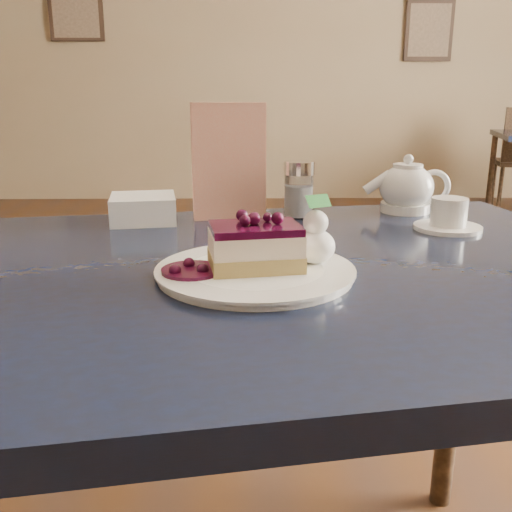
{
  "coord_description": "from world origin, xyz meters",
  "views": [
    {
      "loc": [
        0.08,
        -0.74,
        1.04
      ],
      "look_at": [
        0.09,
        -0.05,
        0.84
      ],
      "focal_mm": 40.0,
      "sensor_mm": 36.0,
      "label": 1
    }
  ],
  "objects_px": {
    "dessert_plate": "(255,272)",
    "cheesecake_slice": "(255,247)",
    "tea_set": "(414,194)",
    "main_table": "(249,317)"
  },
  "relations": [
    {
      "from": "main_table",
      "to": "tea_set",
      "type": "bearing_deg",
      "value": 36.94
    },
    {
      "from": "dessert_plate",
      "to": "tea_set",
      "type": "height_order",
      "value": "tea_set"
    },
    {
      "from": "main_table",
      "to": "cheesecake_slice",
      "type": "distance_m",
      "value": 0.14
    },
    {
      "from": "dessert_plate",
      "to": "cheesecake_slice",
      "type": "bearing_deg",
      "value": 153.43
    },
    {
      "from": "tea_set",
      "to": "main_table",
      "type": "bearing_deg",
      "value": -133.9
    },
    {
      "from": "cheesecake_slice",
      "to": "dessert_plate",
      "type": "bearing_deg",
      "value": -35.72
    },
    {
      "from": "cheesecake_slice",
      "to": "tea_set",
      "type": "distance_m",
      "value": 0.53
    },
    {
      "from": "dessert_plate",
      "to": "cheesecake_slice",
      "type": "xyz_separation_m",
      "value": [
        -0.0,
        0.0,
        0.04
      ]
    },
    {
      "from": "dessert_plate",
      "to": "tea_set",
      "type": "xyz_separation_m",
      "value": [
        0.34,
        0.41,
        0.04
      ]
    },
    {
      "from": "dessert_plate",
      "to": "tea_set",
      "type": "relative_size",
      "value": 0.95
    }
  ]
}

